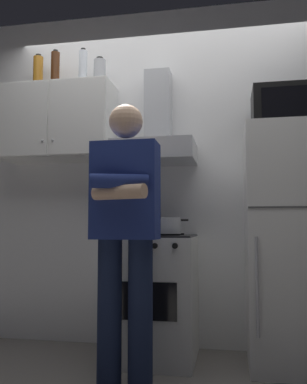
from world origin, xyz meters
TOP-DOWN VIEW (x-y plane):
  - ground_plane at (0.00, 0.00)m, footprint 7.00×7.00m
  - back_wall_tiled at (0.00, 0.60)m, footprint 4.80×0.10m
  - upper_cabinet at (-0.85, 0.37)m, footprint 0.90×0.37m
  - stove_oven at (-0.05, 0.25)m, footprint 0.60×0.62m
  - range_hood at (-0.05, 0.38)m, footprint 0.60×0.44m
  - refrigerator at (0.90, 0.25)m, footprint 0.60×0.62m
  - microwave at (0.90, 0.27)m, footprint 0.48×0.37m
  - person_standing at (-0.10, -0.36)m, footprint 0.38×0.33m
  - cooking_pot at (0.08, 0.13)m, footprint 0.27×0.17m
  - bottle_vodka_clear at (-0.64, 0.37)m, footprint 0.07×0.07m
  - bottle_rum_dark at (-0.88, 0.36)m, footprint 0.07×0.07m
  - bottle_liquor_amber at (-1.05, 0.40)m, footprint 0.08×0.08m
  - bottle_canister_steel at (-0.51, 0.40)m, footprint 0.09×0.09m

SIDE VIEW (x-z plane):
  - ground_plane at x=0.00m, z-range 0.00..0.00m
  - stove_oven at x=-0.05m, z-range 0.00..0.87m
  - refrigerator at x=0.90m, z-range 0.00..1.60m
  - person_standing at x=-0.10m, z-range 0.08..1.72m
  - cooking_pot at x=0.08m, z-range 0.87..0.98m
  - back_wall_tiled at x=0.00m, z-range 0.00..2.70m
  - range_hood at x=-0.05m, z-range 1.22..1.97m
  - microwave at x=0.90m, z-range 1.60..1.88m
  - upper_cabinet at x=-0.85m, z-range 1.45..2.05m
  - bottle_canister_steel at x=-0.51m, z-range 2.04..2.27m
  - bottle_liquor_amber at x=-1.05m, z-range 2.04..2.34m
  - bottle_vodka_clear at x=-0.64m, z-range 2.04..2.34m
  - bottle_rum_dark at x=-0.88m, z-range 2.04..2.34m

